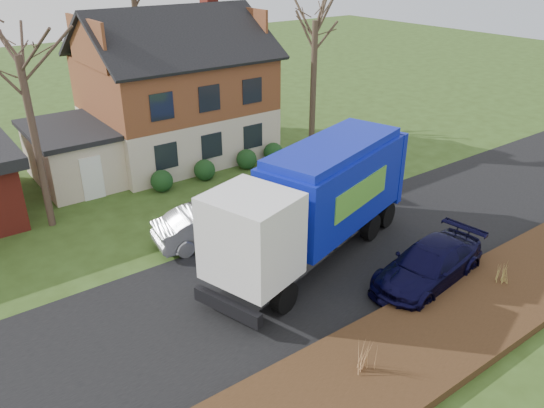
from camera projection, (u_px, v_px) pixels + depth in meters
ground at (308, 269)px, 19.73m from camera, size 120.00×120.00×0.00m
road at (308, 268)px, 19.72m from camera, size 80.00×7.00×0.02m
mulch_verge at (422, 342)px, 15.82m from camera, size 80.00×3.50×0.30m
main_house at (167, 85)px, 28.85m from camera, size 12.95×8.95×9.26m
garbage_truck at (318, 197)px, 19.59m from camera, size 10.32×5.42×4.28m
silver_sedan at (212, 224)px, 21.28m from camera, size 4.88×2.29×1.55m
navy_wagon at (428, 265)px, 18.59m from camera, size 5.26×2.66×1.46m
tree_front_west at (12, 25)px, 19.30m from camera, size 3.36×3.36×9.98m
grass_clump_mid at (367, 357)px, 14.32m from camera, size 0.35×0.29×0.99m
grass_clump_east at (504, 272)px, 18.26m from camera, size 0.31×0.25×0.77m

